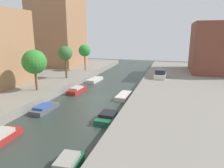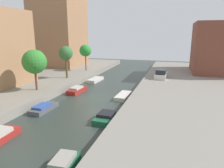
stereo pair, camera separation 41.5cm
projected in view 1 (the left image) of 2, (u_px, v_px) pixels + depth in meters
ground_plane at (94, 98)px, 26.86m from camera, size 84.00×84.00×0.00m
quay_left at (1, 86)px, 30.85m from camera, size 20.00×64.00×1.00m
quay_right at (221, 105)px, 22.64m from camera, size 20.00×64.00×1.00m
apartment_tower_far at (56, 6)px, 45.40m from camera, size 10.00×9.86×26.55m
low_block_right at (220, 48)px, 38.71m from camera, size 10.00×11.08×9.36m
street_tree_2 at (34, 62)px, 26.09m from camera, size 3.10×3.10×5.28m
street_tree_3 at (65, 54)px, 33.48m from camera, size 2.31×2.31×5.29m
street_tree_4 at (85, 51)px, 40.73m from camera, size 2.38×2.38×5.17m
parked_car at (161, 74)px, 34.55m from camera, size 1.92×4.59×1.48m
moored_boat_left_2 at (44, 108)px, 22.29m from camera, size 1.55×3.62×0.72m
moored_boat_left_3 at (77, 90)px, 29.32m from camera, size 1.63×3.61×0.85m
moored_boat_left_4 at (95, 80)px, 36.35m from camera, size 1.84×4.06×0.52m
moored_boat_right_1 at (66, 167)px, 12.36m from camera, size 1.55×3.26×0.86m
moored_boat_right_2 at (108, 117)px, 19.80m from camera, size 1.79×3.07×0.79m
moored_boat_right_3 at (124, 96)px, 26.98m from camera, size 1.54×3.80×0.50m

